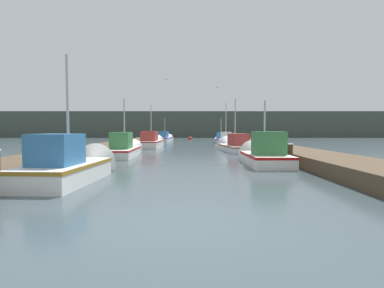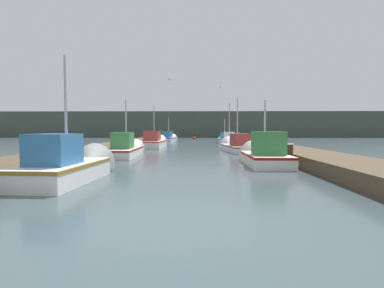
{
  "view_description": "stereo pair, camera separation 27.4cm",
  "coord_description": "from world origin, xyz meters",
  "px_view_note": "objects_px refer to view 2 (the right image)",
  "views": [
    {
      "loc": [
        0.24,
        -5.04,
        1.62
      ],
      "look_at": [
        0.17,
        12.55,
        0.76
      ],
      "focal_mm": 28.0,
      "sensor_mm": 36.0,
      "label": 1
    },
    {
      "loc": [
        0.52,
        -5.04,
        1.62
      ],
      "look_at": [
        0.17,
        12.55,
        0.76
      ],
      "focal_mm": 28.0,
      "sensor_mm": 36.0,
      "label": 2
    }
  ],
  "objects_px": {
    "mooring_piling_2": "(290,155)",
    "seagull_lead": "(221,87)",
    "fishing_boat_1": "(263,155)",
    "fishing_boat_4": "(155,142)",
    "fishing_boat_0": "(69,165)",
    "fishing_boat_6": "(225,140)",
    "fishing_boat_7": "(169,138)",
    "fishing_boat_5": "(229,141)",
    "fishing_boat_3": "(236,146)",
    "mooring_piling_1": "(239,138)",
    "seagull_1": "(171,80)",
    "channel_buoy": "(194,139)",
    "fishing_boat_2": "(127,149)"
  },
  "relations": [
    {
      "from": "mooring_piling_1",
      "to": "fishing_boat_6",
      "type": "bearing_deg",
      "value": 104.32
    },
    {
      "from": "fishing_boat_4",
      "to": "fishing_boat_6",
      "type": "height_order",
      "value": "fishing_boat_4"
    },
    {
      "from": "fishing_boat_1",
      "to": "fishing_boat_7",
      "type": "xyz_separation_m",
      "value": [
        -6.99,
        27.16,
        -0.01
      ]
    },
    {
      "from": "mooring_piling_2",
      "to": "seagull_lead",
      "type": "height_order",
      "value": "seagull_lead"
    },
    {
      "from": "mooring_piling_2",
      "to": "seagull_1",
      "type": "distance_m",
      "value": 13.95
    },
    {
      "from": "fishing_boat_0",
      "to": "seagull_lead",
      "type": "distance_m",
      "value": 21.51
    },
    {
      "from": "fishing_boat_1",
      "to": "fishing_boat_5",
      "type": "xyz_separation_m",
      "value": [
        0.25,
        17.45,
        0.01
      ]
    },
    {
      "from": "mooring_piling_2",
      "to": "mooring_piling_1",
      "type": "bearing_deg",
      "value": 89.05
    },
    {
      "from": "fishing_boat_1",
      "to": "channel_buoy",
      "type": "relative_size",
      "value": 4.2
    },
    {
      "from": "seagull_1",
      "to": "fishing_boat_4",
      "type": "bearing_deg",
      "value": -99.54
    },
    {
      "from": "fishing_boat_2",
      "to": "seagull_1",
      "type": "bearing_deg",
      "value": 67.88
    },
    {
      "from": "fishing_boat_5",
      "to": "mooring_piling_2",
      "type": "distance_m",
      "value": 18.26
    },
    {
      "from": "seagull_lead",
      "to": "fishing_boat_6",
      "type": "bearing_deg",
      "value": -162.59
    },
    {
      "from": "seagull_lead",
      "to": "seagull_1",
      "type": "bearing_deg",
      "value": -17.97
    },
    {
      "from": "fishing_boat_4",
      "to": "seagull_1",
      "type": "height_order",
      "value": "seagull_1"
    },
    {
      "from": "fishing_boat_1",
      "to": "fishing_boat_4",
      "type": "distance_m",
      "value": 14.92
    },
    {
      "from": "fishing_boat_7",
      "to": "seagull_1",
      "type": "height_order",
      "value": "seagull_1"
    },
    {
      "from": "fishing_boat_0",
      "to": "mooring_piling_1",
      "type": "distance_m",
      "value": 24.09
    },
    {
      "from": "fishing_boat_5",
      "to": "fishing_boat_6",
      "type": "distance_m",
      "value": 4.92
    },
    {
      "from": "fishing_boat_1",
      "to": "seagull_1",
      "type": "height_order",
      "value": "seagull_1"
    },
    {
      "from": "fishing_boat_0",
      "to": "channel_buoy",
      "type": "xyz_separation_m",
      "value": [
        3.55,
        38.29,
        -0.3
      ]
    },
    {
      "from": "fishing_boat_6",
      "to": "fishing_boat_3",
      "type": "bearing_deg",
      "value": -88.01
    },
    {
      "from": "fishing_boat_0",
      "to": "seagull_lead",
      "type": "xyz_separation_m",
      "value": [
        6.39,
        19.86,
        5.25
      ]
    },
    {
      "from": "fishing_boat_3",
      "to": "seagull_1",
      "type": "distance_m",
      "value": 7.61
    },
    {
      "from": "fishing_boat_4",
      "to": "seagull_lead",
      "type": "xyz_separation_m",
      "value": [
        6.21,
        2.15,
        5.24
      ]
    },
    {
      "from": "fishing_boat_0",
      "to": "fishing_boat_6",
      "type": "xyz_separation_m",
      "value": [
        7.36,
        26.89,
        -0.07
      ]
    },
    {
      "from": "fishing_boat_4",
      "to": "mooring_piling_1",
      "type": "xyz_separation_m",
      "value": [
        8.29,
        4.85,
        0.18
      ]
    },
    {
      "from": "fishing_boat_6",
      "to": "channel_buoy",
      "type": "height_order",
      "value": "fishing_boat_6"
    },
    {
      "from": "fishing_boat_3",
      "to": "mooring_piling_2",
      "type": "height_order",
      "value": "fishing_boat_3"
    },
    {
      "from": "fishing_boat_5",
      "to": "seagull_lead",
      "type": "relative_size",
      "value": 11.63
    },
    {
      "from": "fishing_boat_7",
      "to": "mooring_piling_1",
      "type": "relative_size",
      "value": 4.22
    },
    {
      "from": "fishing_boat_6",
      "to": "seagull_lead",
      "type": "height_order",
      "value": "seagull_lead"
    },
    {
      "from": "channel_buoy",
      "to": "seagull_lead",
      "type": "height_order",
      "value": "seagull_lead"
    },
    {
      "from": "fishing_boat_2",
      "to": "fishing_boat_3",
      "type": "xyz_separation_m",
      "value": [
        7.29,
        4.05,
        -0.04
      ]
    },
    {
      "from": "fishing_boat_2",
      "to": "fishing_boat_3",
      "type": "relative_size",
      "value": 1.0
    },
    {
      "from": "fishing_boat_2",
      "to": "seagull_1",
      "type": "relative_size",
      "value": 12.54
    },
    {
      "from": "fishing_boat_5",
      "to": "mooring_piling_1",
      "type": "bearing_deg",
      "value": 34.19
    },
    {
      "from": "fishing_boat_0",
      "to": "seagull_1",
      "type": "relative_size",
      "value": 9.35
    },
    {
      "from": "fishing_boat_1",
      "to": "mooring_piling_2",
      "type": "bearing_deg",
      "value": -38.43
    },
    {
      "from": "fishing_boat_6",
      "to": "mooring_piling_1",
      "type": "distance_m",
      "value": 4.48
    },
    {
      "from": "channel_buoy",
      "to": "seagull_lead",
      "type": "relative_size",
      "value": 2.0
    },
    {
      "from": "fishing_boat_4",
      "to": "fishing_boat_5",
      "type": "relative_size",
      "value": 0.94
    },
    {
      "from": "mooring_piling_2",
      "to": "fishing_boat_3",
      "type": "bearing_deg",
      "value": 96.96
    },
    {
      "from": "fishing_boat_0",
      "to": "fishing_boat_4",
      "type": "distance_m",
      "value": 17.7
    },
    {
      "from": "fishing_boat_1",
      "to": "fishing_boat_7",
      "type": "height_order",
      "value": "fishing_boat_7"
    },
    {
      "from": "fishing_boat_2",
      "to": "fishing_boat_7",
      "type": "relative_size",
      "value": 1.11
    },
    {
      "from": "mooring_piling_1",
      "to": "seagull_1",
      "type": "relative_size",
      "value": 2.69
    },
    {
      "from": "mooring_piling_2",
      "to": "seagull_lead",
      "type": "relative_size",
      "value": 1.82
    },
    {
      "from": "fishing_boat_3",
      "to": "fishing_boat_5",
      "type": "distance_m",
      "value": 8.85
    },
    {
      "from": "fishing_boat_7",
      "to": "seagull_lead",
      "type": "distance_m",
      "value": 14.37
    }
  ]
}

